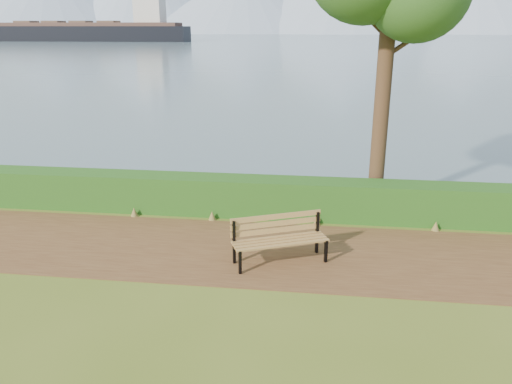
# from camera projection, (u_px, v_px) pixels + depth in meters

# --- Properties ---
(ground) EXTENTS (140.00, 140.00, 0.00)m
(ground) POSITION_uv_depth(u_px,v_px,m) (242.00, 257.00, 10.89)
(ground) COLOR #4E621C
(ground) RESTS_ON ground
(path) EXTENTS (40.00, 3.40, 0.01)m
(path) POSITION_uv_depth(u_px,v_px,m) (244.00, 251.00, 11.17)
(path) COLOR #4F311B
(path) RESTS_ON ground
(hedge) EXTENTS (32.00, 0.85, 1.00)m
(hedge) POSITION_uv_depth(u_px,v_px,m) (257.00, 197.00, 13.18)
(hedge) COLOR #1F4D16
(hedge) RESTS_ON ground
(water) EXTENTS (700.00, 510.00, 0.00)m
(water) POSITION_uv_depth(u_px,v_px,m) (320.00, 36.00, 255.56)
(water) COLOR #43596D
(water) RESTS_ON ground
(bench) EXTENTS (2.07, 1.33, 1.01)m
(bench) POSITION_uv_depth(u_px,v_px,m) (279.00, 236.00, 10.51)
(bench) COLOR black
(bench) RESTS_ON ground
(cargo_ship) EXTENTS (67.75, 11.79, 20.51)m
(cargo_ship) POSITION_uv_depth(u_px,v_px,m) (95.00, 32.00, 166.87)
(cargo_ship) COLOR black
(cargo_ship) RESTS_ON ground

